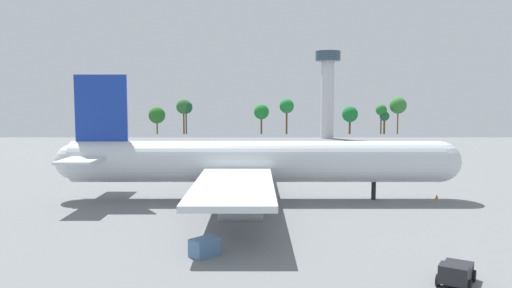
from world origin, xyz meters
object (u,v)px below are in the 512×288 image
at_px(baggage_tug, 303,167).
at_px(cargo_container_aft, 204,247).
at_px(catering_truck, 455,272).
at_px(safety_cone_nose, 436,197).
at_px(control_tower, 327,86).
at_px(cargo_airplane, 255,162).

distance_m(baggage_tug, cargo_container_aft, 58.18).
height_order(catering_truck, safety_cone_nose, catering_truck).
bearing_deg(catering_truck, control_tower, 85.56).
bearing_deg(safety_cone_nose, cargo_container_aft, -140.46).
bearing_deg(cargo_container_aft, baggage_tug, 74.64).
relative_size(cargo_airplane, safety_cone_nose, 83.40).
relative_size(catering_truck, control_tower, 0.14).
xyz_separation_m(safety_cone_nose, control_tower, (0.52, 121.17, 20.71)).
bearing_deg(control_tower, baggage_tug, -101.38).
relative_size(cargo_airplane, cargo_container_aft, 19.13).
bearing_deg(cargo_airplane, catering_truck, -64.06).
bearing_deg(cargo_airplane, safety_cone_nose, 0.69).
relative_size(baggage_tug, safety_cone_nose, 6.09).
distance_m(safety_cone_nose, control_tower, 122.93).
distance_m(catering_truck, cargo_container_aft, 23.19).
relative_size(catering_truck, baggage_tug, 1.04).
relative_size(safety_cone_nose, control_tower, 0.02).
bearing_deg(baggage_tug, control_tower, 78.62).
height_order(cargo_container_aft, safety_cone_nose, cargo_container_aft).
bearing_deg(control_tower, cargo_container_aft, -102.90).
bearing_deg(catering_truck, cargo_container_aft, 161.22).
relative_size(baggage_tug, cargo_container_aft, 1.40).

